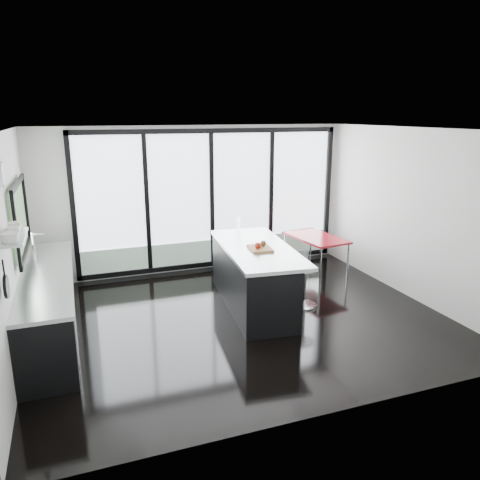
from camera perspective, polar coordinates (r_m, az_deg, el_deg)
name	(u,v)px	position (r m, az deg, el deg)	size (l,w,h in m)	color
floor	(241,318)	(7.20, 0.07, -9.54)	(6.00, 5.00, 0.00)	black
ceiling	(241,129)	(6.54, 0.08, 13.34)	(6.00, 5.00, 0.00)	white
wall_back	(210,206)	(9.13, -3.66, 4.19)	(6.00, 0.09, 2.80)	silver
wall_front	(331,288)	(4.57, 10.98, -5.77)	(6.00, 0.00, 2.80)	silver
wall_left	(14,231)	(6.61, -25.81, 0.98)	(0.26, 5.00, 2.80)	silver
wall_right	(411,214)	(8.24, 20.10, 2.98)	(0.00, 5.00, 2.80)	silver
counter_cabinets	(49,304)	(7.03, -22.23, -7.25)	(0.69, 3.24, 1.36)	black
island	(252,276)	(7.47, 1.49, -4.42)	(1.26, 2.52, 1.29)	black
bar_stool_near	(305,287)	(7.58, 7.89, -5.65)	(0.42, 0.42, 0.66)	silver
bar_stool_far	(276,276)	(7.97, 4.44, -4.41)	(0.43, 0.43, 0.69)	silver
red_table	(315,254)	(9.30, 9.15, -1.64)	(0.74, 1.30, 0.70)	maroon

